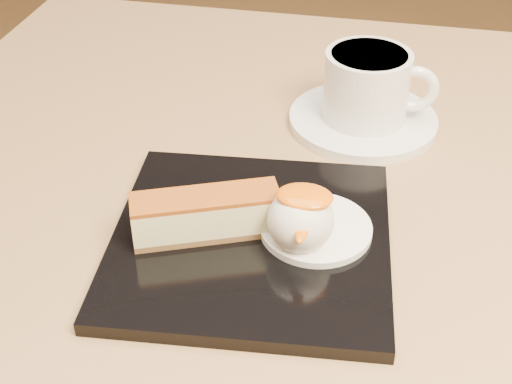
% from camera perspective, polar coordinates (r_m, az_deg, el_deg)
% --- Properties ---
extents(table, '(0.80, 0.80, 0.72)m').
position_cam_1_polar(table, '(0.74, 1.65, -9.75)').
color(table, black).
rests_on(table, ground).
extents(dessert_plate, '(0.24, 0.24, 0.01)m').
position_cam_1_polar(dessert_plate, '(0.57, -0.41, -3.90)').
color(dessert_plate, black).
rests_on(dessert_plate, table).
extents(cheesecake, '(0.12, 0.07, 0.04)m').
position_cam_1_polar(cheesecake, '(0.56, -4.03, -1.81)').
color(cheesecake, brown).
rests_on(cheesecake, dessert_plate).
extents(cream_smear, '(0.09, 0.09, 0.01)m').
position_cam_1_polar(cream_smear, '(0.57, 4.81, -2.91)').
color(cream_smear, white).
rests_on(cream_smear, dessert_plate).
extents(ice_cream_scoop, '(0.05, 0.05, 0.05)m').
position_cam_1_polar(ice_cream_scoop, '(0.54, 3.59, -2.26)').
color(ice_cream_scoop, white).
rests_on(ice_cream_scoop, cream_smear).
extents(mango_sauce, '(0.04, 0.03, 0.01)m').
position_cam_1_polar(mango_sauce, '(0.53, 3.92, -0.35)').
color(mango_sauce, orange).
rests_on(mango_sauce, ice_cream_scoop).
extents(mint_sprig, '(0.04, 0.03, 0.00)m').
position_cam_1_polar(mint_sprig, '(0.59, 2.37, -0.72)').
color(mint_sprig, green).
rests_on(mint_sprig, cream_smear).
extents(saucer, '(0.15, 0.15, 0.01)m').
position_cam_1_polar(saucer, '(0.74, 8.54, 5.71)').
color(saucer, white).
rests_on(saucer, table).
extents(coffee_cup, '(0.11, 0.08, 0.07)m').
position_cam_1_polar(coffee_cup, '(0.72, 9.00, 8.48)').
color(coffee_cup, white).
rests_on(coffee_cup, saucer).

